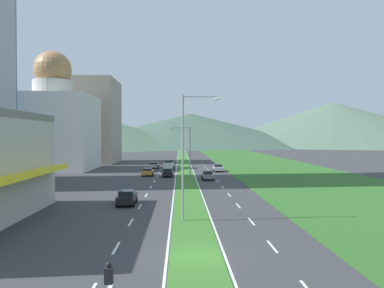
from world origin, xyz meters
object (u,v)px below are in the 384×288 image
car_1 (148,172)px  street_lamp_near (187,149)px  car_2 (218,168)px  pickup_truck_0 (168,165)px  car_6 (127,197)px  motorcycle_rider (109,286)px  car_5 (208,175)px  car_0 (154,165)px  street_lamp_mid (188,149)px  car_4 (168,172)px

car_1 → street_lamp_near: bearing=-170.2°
car_2 → pickup_truck_0: pickup_truck_0 is taller
car_6 → motorcycle_rider: motorcycle_rider is taller
car_5 → motorcycle_rider: (-7.69, -46.99, 0.00)m
car_0 → car_5: size_ratio=0.98×
street_lamp_near → car_6: bearing=128.1°
street_lamp_mid → pickup_truck_0: (-3.84, 18.92, -4.14)m
car_4 → pickup_truck_0: size_ratio=0.83×
car_4 → car_6: bearing=173.1°
car_5 → street_lamp_mid: bearing=-95.7°
motorcycle_rider → car_1: bearing=3.0°
car_2 → pickup_truck_0: (-10.29, 4.85, 0.23)m
car_5 → car_0: bearing=-155.3°
street_lamp_near → motorcycle_rider: 17.21m
car_0 → car_4: car_4 is taller
car_0 → car_1: car_1 is taller
car_5 → car_6: size_ratio=1.06×
car_4 → car_2: bearing=-46.3°
car_4 → car_6: car_6 is taller
car_0 → street_lamp_mid: bearing=-162.3°
pickup_truck_0 → car_0: bearing=43.6°
car_0 → car_6: car_6 is taller
car_0 → car_6: bearing=-179.7°
car_1 → car_4: size_ratio=0.92×
car_0 → car_2: 15.94m
car_5 → car_6: 25.34m
car_4 → pickup_truck_0: pickup_truck_0 is taller
street_lamp_mid → motorcycle_rider: size_ratio=4.39×
street_lamp_mid → car_5: 5.49m
street_lamp_near → motorcycle_rider: (-3.65, -15.93, -5.39)m
car_1 → car_2: (13.66, 7.96, 0.02)m
car_2 → car_6: size_ratio=1.14×
street_lamp_near → street_lamp_mid: (0.74, 31.39, -1.02)m
street_lamp_mid → car_5: street_lamp_mid is taller
street_lamp_mid → pickup_truck_0: 19.75m
car_0 → car_1: (-0.06, -16.28, 0.02)m
street_lamp_near → car_5: (4.04, 31.05, -5.40)m
street_lamp_near → car_1: (-6.47, 37.50, -5.41)m
car_0 → car_5: 25.01m
car_0 → car_6: (0.23, -45.92, 0.07)m
car_2 → car_6: car_6 is taller
street_lamp_mid → car_4: bearing=127.6°
car_4 → motorcycle_rider: bearing=179.0°
car_6 → motorcycle_rider: (2.52, -23.79, -0.04)m
car_0 → pickup_truck_0: pickup_truck_0 is taller
car_4 → motorcycle_rider: motorcycle_rider is taller
pickup_truck_0 → car_6: bearing=175.9°
street_lamp_mid → pickup_truck_0: bearing=101.5°
street_lamp_near → car_4: size_ratio=2.39×
car_2 → car_5: size_ratio=1.08×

